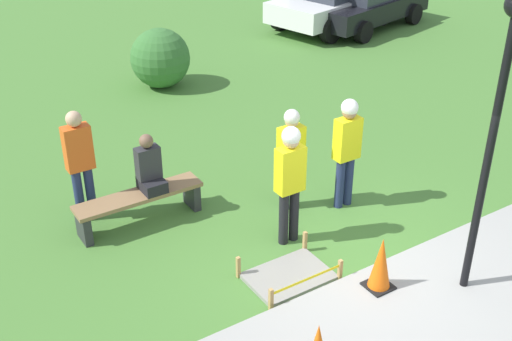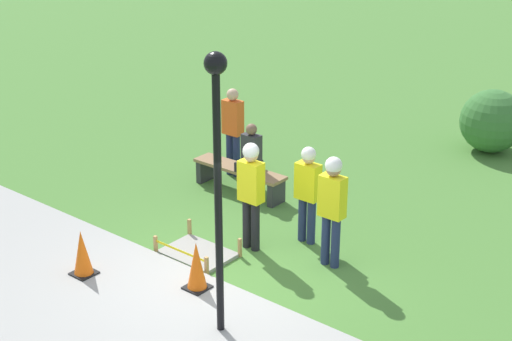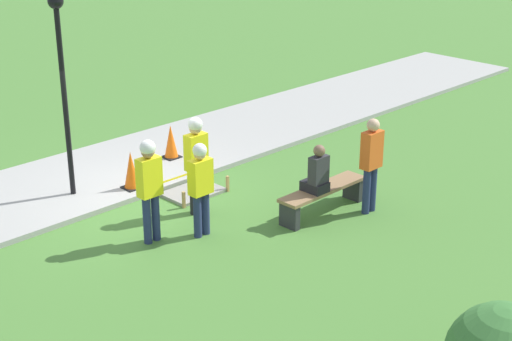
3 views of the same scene
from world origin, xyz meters
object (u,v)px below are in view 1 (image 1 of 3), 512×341
(worker_assistant, at_px, (347,144))
(bystander_in_orange_shirt, at_px, (80,159))
(traffic_cone_far_patch, at_px, (381,263))
(park_bench, at_px, (139,202))
(parked_car_white, at_px, (333,2))
(lamppost_near, at_px, (498,108))
(person_seated_on_bench, at_px, (149,168))
(worker_trainee, at_px, (290,175))
(parked_car_black, at_px, (364,3))
(worker_supervisor, at_px, (291,151))

(worker_assistant, height_order, bystander_in_orange_shirt, worker_assistant)
(traffic_cone_far_patch, relative_size, worker_assistant, 0.41)
(park_bench, bearing_deg, parked_car_white, 36.60)
(worker_assistant, xyz_separation_m, lamppost_near, (-0.05, -2.51, 1.49))
(person_seated_on_bench, relative_size, worker_assistant, 0.49)
(traffic_cone_far_patch, relative_size, bystander_in_orange_shirt, 0.42)
(traffic_cone_far_patch, xyz_separation_m, parked_car_white, (7.19, 9.96, 0.29))
(lamppost_near, bearing_deg, worker_trainee, 120.18)
(park_bench, relative_size, worker_assistant, 1.08)
(traffic_cone_far_patch, xyz_separation_m, park_bench, (-1.91, 3.21, -0.11))
(bystander_in_orange_shirt, bearing_deg, parked_car_black, 28.58)
(traffic_cone_far_patch, xyz_separation_m, person_seated_on_bench, (-1.68, 3.26, 0.38))
(park_bench, bearing_deg, traffic_cone_far_patch, -59.24)
(traffic_cone_far_patch, height_order, worker_supervisor, worker_supervisor)
(traffic_cone_far_patch, bearing_deg, worker_trainee, 100.53)
(lamppost_near, bearing_deg, parked_car_white, 59.39)
(worker_trainee, distance_m, lamppost_near, 2.91)
(traffic_cone_far_patch, xyz_separation_m, lamppost_near, (0.96, -0.57, 2.11))
(lamppost_near, bearing_deg, worker_assistant, 88.86)
(worker_supervisor, height_order, bystander_in_orange_shirt, bystander_in_orange_shirt)
(park_bench, xyz_separation_m, bystander_in_orange_shirt, (-0.64, 0.56, 0.66))
(parked_car_white, bearing_deg, parked_car_black, -41.66)
(person_seated_on_bench, bearing_deg, park_bench, -167.64)
(traffic_cone_far_patch, height_order, worker_assistant, worker_assistant)
(worker_trainee, bearing_deg, bystander_in_orange_shirt, 136.01)
(traffic_cone_far_patch, relative_size, parked_car_white, 0.17)
(traffic_cone_far_patch, relative_size, person_seated_on_bench, 0.84)
(bystander_in_orange_shirt, height_order, parked_car_black, bystander_in_orange_shirt)
(traffic_cone_far_patch, distance_m, parked_car_white, 12.29)
(worker_trainee, bearing_deg, worker_assistant, 14.82)
(bystander_in_orange_shirt, height_order, lamppost_near, lamppost_near)
(person_seated_on_bench, bearing_deg, bystander_in_orange_shirt, 149.42)
(parked_car_black, bearing_deg, park_bench, -161.21)
(bystander_in_orange_shirt, distance_m, parked_car_white, 11.54)
(traffic_cone_far_patch, distance_m, parked_car_black, 12.45)
(traffic_cone_far_patch, xyz_separation_m, worker_assistant, (1.01, 1.94, 0.62))
(person_seated_on_bench, distance_m, worker_supervisor, 2.14)
(worker_supervisor, distance_m, parked_car_black, 10.56)
(worker_assistant, height_order, parked_car_white, worker_assistant)
(park_bench, distance_m, worker_trainee, 2.39)
(worker_trainee, relative_size, parked_car_white, 0.42)
(worker_trainee, xyz_separation_m, parked_car_white, (7.49, 8.37, -0.33))
(traffic_cone_far_patch, relative_size, lamppost_near, 0.20)
(worker_supervisor, height_order, parked_car_black, worker_supervisor)
(worker_assistant, bearing_deg, worker_supervisor, 151.03)
(traffic_cone_far_patch, distance_m, bystander_in_orange_shirt, 4.58)
(park_bench, bearing_deg, person_seated_on_bench, 12.36)
(worker_supervisor, distance_m, worker_assistant, 0.86)
(lamppost_near, bearing_deg, person_seated_on_bench, 124.63)
(traffic_cone_far_patch, relative_size, worker_supervisor, 0.45)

